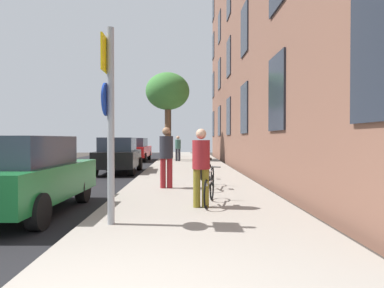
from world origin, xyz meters
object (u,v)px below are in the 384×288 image
car_1 (119,155)px  bicycle_2 (200,168)px  sign_post (109,111)px  bicycle_3 (195,164)px  pedestrian_2 (178,147)px  bicycle_4 (205,160)px  pedestrian_0 (201,162)px  tree_near (168,92)px  pedestrian_1 (166,153)px  bicycle_5 (197,158)px  car_2 (135,149)px  bicycle_1 (210,176)px  car_0 (23,174)px  traffic_light (169,124)px  bicycle_0 (209,189)px

car_1 → bicycle_2: bearing=-40.9°
sign_post → bicycle_3: bearing=78.8°
sign_post → pedestrian_2: (0.90, 16.08, -0.98)m
bicycle_3 → pedestrian_2: bearing=96.8°
bicycle_2 → bicycle_4: bearing=84.1°
pedestrian_0 → tree_near: bearing=95.2°
sign_post → pedestrian_1: size_ratio=1.86×
pedestrian_0 → car_1: (-3.33, 8.22, -0.23)m
bicycle_5 → car_1: size_ratio=0.39×
bicycle_5 → car_2: (-4.26, 4.25, 0.36)m
bicycle_1 → pedestrian_0: pedestrian_0 is taller
tree_near → car_2: tree_near is taller
tree_near → bicycle_5: 6.00m
pedestrian_1 → bicycle_5: bearing=82.2°
pedestrian_0 → pedestrian_1: 2.92m
sign_post → bicycle_4: bearing=78.1°
pedestrian_1 → car_0: pedestrian_1 is taller
traffic_light → bicycle_1: (1.95, -17.75, -2.31)m
car_0 → pedestrian_1: bearing=46.1°
bicycle_0 → bicycle_5: bicycle_5 is taller
car_2 → pedestrian_0: bearing=-77.0°
bicycle_1 → pedestrian_0: bearing=-98.7°
bicycle_1 → bicycle_3: 4.81m
bicycle_0 → pedestrian_2: (-0.93, 14.40, 0.59)m
pedestrian_1 → bicycle_4: bearing=77.2°
tree_near → bicycle_4: bearing=-70.2°
bicycle_1 → bicycle_2: size_ratio=1.03×
bicycle_4 → car_1: bearing=-157.3°
bicycle_0 → pedestrian_0: size_ratio=0.93×
bicycle_4 → pedestrian_1: size_ratio=0.88×
pedestrian_2 → car_1: 7.01m
bicycle_0 → pedestrian_1: (-1.08, 2.46, 0.68)m
bicycle_5 → pedestrian_1: (-1.31, -9.54, 0.66)m
sign_post → pedestrian_0: sign_post is taller
car_0 → sign_post: bearing=-31.1°
traffic_light → tree_near: 4.87m
sign_post → tree_near: bearing=89.4°
car_0 → car_2: bearing=90.5°
bicycle_3 → pedestrian_1: size_ratio=0.91×
pedestrian_1 → car_1: size_ratio=0.44×
sign_post → pedestrian_2: size_ratio=2.03×
bicycle_4 → car_0: (-4.42, -10.05, 0.36)m
bicycle_5 → traffic_light: bearing=103.6°
bicycle_0 → tree_near: bearing=96.0°
traffic_light → pedestrian_2: (0.80, -5.75, -1.72)m
pedestrian_0 → car_0: pedestrian_0 is taller
bicycle_4 → pedestrian_0: size_ratio=0.95×
bicycle_5 → car_2: 6.02m
tree_near → bicycle_4: 7.80m
bicycle_1 → car_2: size_ratio=0.37×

